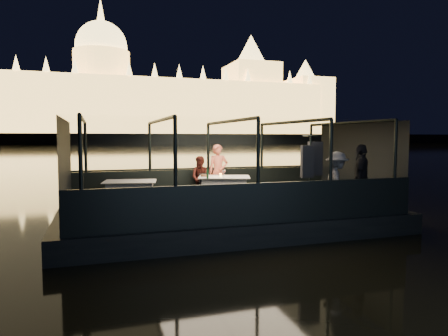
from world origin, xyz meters
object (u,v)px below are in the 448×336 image
object	(u,v)px
dining_table_central	(224,190)
chair_port_right	(221,185)
chair_port_left	(206,186)
person_woman_coral	(218,175)
passenger_stripe	(337,180)
passenger_dark	(361,179)
coat_stand	(310,178)
wine_bottle	(208,173)
person_man_maroon	(201,175)
dining_table_aft	(130,193)

from	to	relation	value
dining_table_central	chair_port_right	distance (m)	0.55
chair_port_left	person_woman_coral	size ratio (longest dim) A/B	0.48
chair_port_left	dining_table_central	bearing A→B (deg)	-68.35
chair_port_right	person_woman_coral	world-z (taller)	person_woman_coral
person_woman_coral	passenger_stripe	xyz separation A→B (m)	(2.07, -3.17, 0.10)
passenger_stripe	passenger_dark	bearing A→B (deg)	-74.01
coat_stand	wine_bottle	xyz separation A→B (m)	(-2.00, 2.01, 0.02)
coat_stand	dining_table_central	bearing A→B (deg)	120.38
chair_port_right	person_man_maroon	bearing A→B (deg)	157.38
passenger_stripe	passenger_dark	size ratio (longest dim) A/B	0.90
dining_table_central	wine_bottle	world-z (taller)	wine_bottle
dining_table_central	person_man_maroon	xyz separation A→B (m)	(-0.50, 0.72, 0.36)
coat_stand	chair_port_right	bearing A→B (deg)	114.37
chair_port_left	chair_port_right	world-z (taller)	chair_port_right
coat_stand	passenger_dark	distance (m)	1.41
passenger_dark	wine_bottle	world-z (taller)	passenger_dark
chair_port_right	passenger_dark	xyz separation A→B (m)	(2.73, -2.99, 0.40)
dining_table_central	chair_port_right	bearing A→B (deg)	82.48
passenger_dark	dining_table_central	bearing A→B (deg)	-88.18
dining_table_central	dining_table_aft	size ratio (longest dim) A/B	1.06
chair_port_right	passenger_stripe	distance (m)	3.64
person_woman_coral	person_man_maroon	distance (m)	0.54
dining_table_aft	chair_port_right	world-z (taller)	chair_port_right
person_man_maroon	passenger_stripe	xyz separation A→B (m)	(2.61, -3.17, 0.10)
dining_table_aft	coat_stand	distance (m)	4.73
chair_port_left	coat_stand	size ratio (longest dim) A/B	0.41
chair_port_left	dining_table_aft	bearing A→B (deg)	173.21
chair_port_left	chair_port_right	xyz separation A→B (m)	(0.48, 0.06, 0.00)
person_man_maroon	chair_port_left	bearing A→B (deg)	-46.26
dining_table_aft	coat_stand	bearing A→B (deg)	-30.81
dining_table_aft	passenger_stripe	world-z (taller)	passenger_stripe
person_woman_coral	passenger_dark	xyz separation A→B (m)	(2.76, -3.17, 0.10)
chair_port_right	passenger_stripe	world-z (taller)	passenger_stripe
passenger_stripe	wine_bottle	size ratio (longest dim) A/B	5.47
dining_table_central	chair_port_left	world-z (taller)	chair_port_left
dining_table_aft	person_woman_coral	bearing A→B (deg)	14.64
coat_stand	person_woman_coral	size ratio (longest dim) A/B	1.18
person_woman_coral	passenger_stripe	world-z (taller)	passenger_stripe
wine_bottle	person_woman_coral	bearing A→B (deg)	59.80
person_man_maroon	person_woman_coral	bearing A→B (deg)	23.04
chair_port_right	wine_bottle	bearing A→B (deg)	-131.43
dining_table_aft	chair_port_left	size ratio (longest dim) A/B	1.71
dining_table_central	person_woman_coral	distance (m)	0.81
chair_port_left	passenger_stripe	xyz separation A→B (m)	(2.52, -2.93, 0.40)
dining_table_central	passenger_stripe	bearing A→B (deg)	-49.22
wine_bottle	person_man_maroon	bearing A→B (deg)	84.65
dining_table_aft	person_woman_coral	world-z (taller)	person_woman_coral
chair_port_left	passenger_dark	distance (m)	4.37
chair_port_left	chair_port_right	size ratio (longest dim) A/B	0.85
dining_table_aft	chair_port_left	world-z (taller)	chair_port_left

